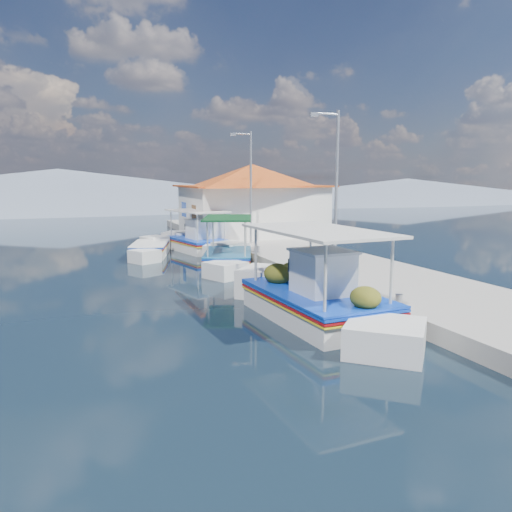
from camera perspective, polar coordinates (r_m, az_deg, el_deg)
name	(u,v)px	position (r m, az deg, el deg)	size (l,w,h in m)	color
ground	(238,309)	(15.87, -2.04, -6.00)	(160.00, 160.00, 0.00)	black
quay	(315,261)	(23.54, 6.71, -0.52)	(5.00, 44.00, 0.50)	gray
bollards	(280,257)	(21.89, 2.79, -0.11)	(0.20, 17.20, 0.30)	#A5A8AD
main_caique	(315,300)	(14.73, 6.69, -4.97)	(2.83, 8.87, 2.92)	silver
caique_green_canopy	(227,259)	(22.99, -3.31, -0.36)	(3.60, 6.41, 2.57)	silver
caique_blue_hull	(149,251)	(26.94, -12.01, 0.61)	(2.81, 5.60, 1.04)	silver
caique_far	(197,243)	(28.32, -6.69, 1.52)	(3.11, 7.06, 2.53)	silver
harbor_building	(252,199)	(31.58, -0.46, 6.54)	(10.49, 10.49, 4.40)	white
lamp_post_near	(334,184)	(19.05, 8.87, 8.12)	(1.21, 0.14, 6.00)	#A5A8AD
lamp_post_far	(249,182)	(27.21, -0.78, 8.43)	(1.21, 0.14, 6.00)	#A5A8AD
mountain_ridge	(149,192)	(71.45, -12.09, 7.08)	(171.40, 96.00, 5.50)	slate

